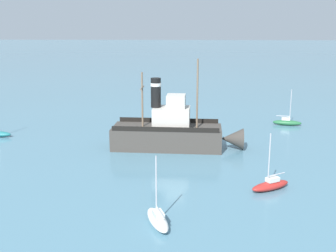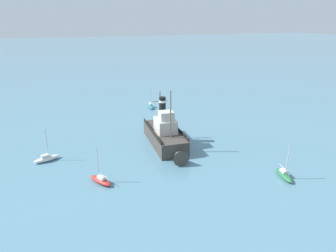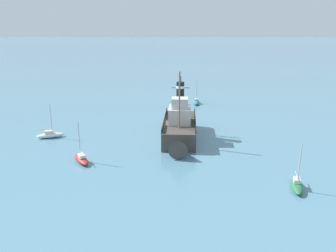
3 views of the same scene
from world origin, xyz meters
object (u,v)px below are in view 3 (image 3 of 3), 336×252
object	(u,v)px
old_tugboat	(180,127)
sailboat_red	(81,159)
sailboat_teal	(196,102)
sailboat_green	(297,185)
sailboat_white	(50,135)

from	to	relation	value
old_tugboat	sailboat_red	bearing A→B (deg)	36.19
sailboat_red	sailboat_teal	bearing A→B (deg)	-117.14
old_tugboat	sailboat_teal	world-z (taller)	old_tugboat
sailboat_teal	sailboat_red	bearing A→B (deg)	62.86
sailboat_red	sailboat_green	distance (m)	24.02
sailboat_teal	sailboat_green	distance (m)	37.76
old_tugboat	sailboat_teal	xyz separation A→B (m)	(-3.80, -21.74, -1.40)
sailboat_green	sailboat_red	bearing A→B (deg)	-16.11
sailboat_white	sailboat_red	xyz separation A→B (m)	(-6.67, 9.01, 0.00)
sailboat_red	old_tugboat	bearing A→B (deg)	-143.81
old_tugboat	sailboat_white	world-z (taller)	old_tugboat
sailboat_red	sailboat_white	bearing A→B (deg)	-53.52
old_tugboat	sailboat_red	distance (m)	14.63
old_tugboat	sailboat_teal	distance (m)	22.11
sailboat_teal	sailboat_white	size ratio (longest dim) A/B	1.00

